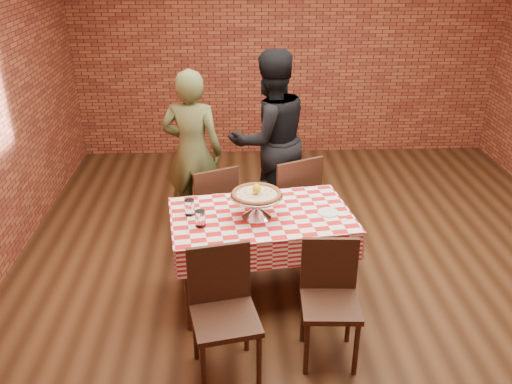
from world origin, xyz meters
TOP-DOWN VIEW (x-y plane):
  - ground at (0.00, 0.00)m, footprint 6.00×6.00m
  - back_wall at (0.00, 3.00)m, footprint 5.50×0.00m
  - table at (-0.52, -0.30)m, footprint 1.48×1.01m
  - tablecloth at (-0.52, -0.30)m, footprint 1.52×1.05m
  - pizza_stand at (-0.56, -0.33)m, footprint 0.50×0.50m
  - pizza at (-0.56, -0.33)m, footprint 0.46×0.46m
  - lemon at (-0.56, -0.33)m, footprint 0.08×0.08m
  - water_glass_left at (-0.98, -0.47)m, footprint 0.09×0.09m
  - water_glass_right at (-1.07, -0.28)m, footprint 0.09×0.09m
  - side_plate at (0.00, -0.30)m, footprint 0.18×0.18m
  - sweetener_packet_a at (0.11, -0.42)m, footprint 0.06×0.05m
  - sweetener_packet_b at (0.11, -0.34)m, footprint 0.05×0.04m
  - condiment_caddy at (-0.50, 0.01)m, footprint 0.09×0.07m
  - chair_near_left at (-0.80, -1.17)m, footprint 0.50×0.50m
  - chair_near_right at (-0.09, -1.05)m, footprint 0.41×0.41m
  - chair_far_left at (-0.95, 0.45)m, footprint 0.54×0.54m
  - chair_far_right at (-0.23, 0.52)m, footprint 0.61×0.61m
  - diner_olive at (-1.12, 0.92)m, footprint 0.64×0.47m
  - diner_black at (-0.36, 1.03)m, footprint 1.06×0.96m

SIDE VIEW (x-z plane):
  - ground at x=0.00m, z-range 0.00..0.00m
  - table at x=-0.52m, z-range 0.00..0.75m
  - chair_near_right at x=-0.09m, z-range 0.00..0.87m
  - chair_far_left at x=-0.95m, z-range 0.00..0.89m
  - chair_near_left at x=-0.80m, z-range 0.00..0.90m
  - chair_far_right at x=-0.23m, z-range 0.00..0.94m
  - tablecloth at x=-0.52m, z-range 0.52..0.76m
  - sweetener_packet_a at x=0.11m, z-range 0.76..0.76m
  - sweetener_packet_b at x=0.11m, z-range 0.76..0.76m
  - side_plate at x=0.00m, z-range 0.76..0.77m
  - diner_olive at x=-1.12m, z-range 0.00..1.62m
  - water_glass_left at x=-0.98m, z-range 0.76..0.88m
  - water_glass_right at x=-1.07m, z-range 0.76..0.88m
  - condiment_caddy at x=-0.50m, z-range 0.76..0.89m
  - pizza_stand at x=-0.56m, z-range 0.76..0.94m
  - diner_black at x=-0.36m, z-range 0.00..1.77m
  - pizza at x=-0.56m, z-range 0.93..0.96m
  - lemon at x=-0.56m, z-range 0.95..1.03m
  - back_wall at x=0.00m, z-range -1.30..4.20m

